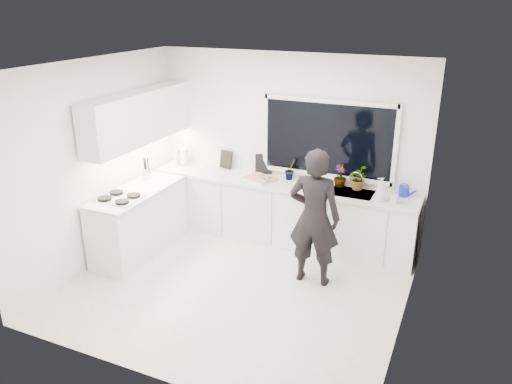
% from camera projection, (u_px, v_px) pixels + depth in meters
% --- Properties ---
extents(floor, '(4.00, 3.50, 0.02)m').
position_uv_depth(floor, '(236.00, 288.00, 6.24)').
color(floor, beige).
rests_on(floor, ground).
extents(wall_back, '(4.00, 0.02, 2.70)m').
position_uv_depth(wall_back, '(288.00, 147.00, 7.25)').
color(wall_back, white).
rests_on(wall_back, ground).
extents(wall_left, '(0.02, 3.50, 2.70)m').
position_uv_depth(wall_left, '(96.00, 164.00, 6.51)').
color(wall_left, white).
rests_on(wall_left, ground).
extents(wall_right, '(0.02, 3.50, 2.70)m').
position_uv_depth(wall_right, '(414.00, 215.00, 4.99)').
color(wall_right, white).
rests_on(wall_right, ground).
extents(ceiling, '(4.00, 3.50, 0.02)m').
position_uv_depth(ceiling, '(232.00, 65.00, 5.26)').
color(ceiling, white).
rests_on(ceiling, wall_back).
extents(window, '(1.80, 0.02, 1.00)m').
position_uv_depth(window, '(328.00, 139.00, 6.92)').
color(window, black).
rests_on(window, wall_back).
extents(base_cabinets_back, '(3.92, 0.58, 0.88)m').
position_uv_depth(base_cabinets_back, '(279.00, 212.00, 7.31)').
color(base_cabinets_back, white).
rests_on(base_cabinets_back, floor).
extents(base_cabinets_left, '(0.58, 1.60, 0.88)m').
position_uv_depth(base_cabinets_left, '(140.00, 222.00, 7.01)').
color(base_cabinets_left, white).
rests_on(base_cabinets_left, floor).
extents(countertop_back, '(3.94, 0.62, 0.04)m').
position_uv_depth(countertop_back, '(279.00, 183.00, 7.14)').
color(countertop_back, silver).
rests_on(countertop_back, base_cabinets_back).
extents(countertop_left, '(0.62, 1.60, 0.04)m').
position_uv_depth(countertop_left, '(137.00, 191.00, 6.84)').
color(countertop_left, silver).
rests_on(countertop_left, base_cabinets_left).
extents(upper_cabinets, '(0.34, 2.10, 0.70)m').
position_uv_depth(upper_cabinets, '(139.00, 117.00, 6.84)').
color(upper_cabinets, white).
rests_on(upper_cabinets, wall_left).
extents(sink, '(0.58, 0.42, 0.14)m').
position_uv_depth(sink, '(352.00, 196.00, 6.76)').
color(sink, silver).
rests_on(sink, countertop_back).
extents(faucet, '(0.03, 0.03, 0.22)m').
position_uv_depth(faucet, '(356.00, 180.00, 6.87)').
color(faucet, silver).
rests_on(faucet, countertop_back).
extents(stovetop, '(0.56, 0.48, 0.03)m').
position_uv_depth(stovetop, '(119.00, 197.00, 6.54)').
color(stovetop, black).
rests_on(stovetop, countertop_left).
extents(person, '(0.66, 0.45, 1.75)m').
position_uv_depth(person, '(314.00, 218.00, 6.08)').
color(person, black).
rests_on(person, floor).
extents(pizza_tray, '(0.54, 0.48, 0.03)m').
position_uv_depth(pizza_tray, '(260.00, 179.00, 7.22)').
color(pizza_tray, '#B8B8BC').
rests_on(pizza_tray, countertop_back).
extents(pizza, '(0.49, 0.43, 0.01)m').
position_uv_depth(pizza, '(260.00, 178.00, 7.21)').
color(pizza, '#B93318').
rests_on(pizza, pizza_tray).
extents(watering_can, '(0.18, 0.18, 0.13)m').
position_uv_depth(watering_can, '(404.00, 191.00, 6.60)').
color(watering_can, '#141FBE').
rests_on(watering_can, countertop_back).
extents(paper_towel_roll, '(0.15, 0.15, 0.26)m').
position_uv_depth(paper_towel_roll, '(184.00, 157.00, 7.80)').
color(paper_towel_roll, white).
rests_on(paper_towel_roll, countertop_back).
extents(knife_block, '(0.15, 0.13, 0.22)m').
position_uv_depth(knife_block, '(182.00, 157.00, 7.86)').
color(knife_block, '#9B6348').
rests_on(knife_block, countertop_back).
extents(utensil_crock, '(0.15, 0.15, 0.16)m').
position_uv_depth(utensil_crock, '(147.00, 173.00, 7.24)').
color(utensil_crock, silver).
rests_on(utensil_crock, countertop_left).
extents(picture_frame_large, '(0.22, 0.07, 0.28)m').
position_uv_depth(picture_frame_large, '(226.00, 160.00, 7.66)').
color(picture_frame_large, black).
rests_on(picture_frame_large, countertop_back).
extents(picture_frame_small, '(0.24, 0.10, 0.30)m').
position_uv_depth(picture_frame_small, '(264.00, 164.00, 7.42)').
color(picture_frame_small, black).
rests_on(picture_frame_small, countertop_back).
extents(herb_plants, '(1.24, 0.36, 0.32)m').
position_uv_depth(herb_plants, '(337.00, 176.00, 6.92)').
color(herb_plants, '#26662D').
rests_on(herb_plants, countertop_back).
extents(soap_bottles, '(0.31, 0.17, 0.32)m').
position_uv_depth(soap_bottles, '(384.00, 191.00, 6.39)').
color(soap_bottles, '#D8BF66').
rests_on(soap_bottles, countertop_back).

